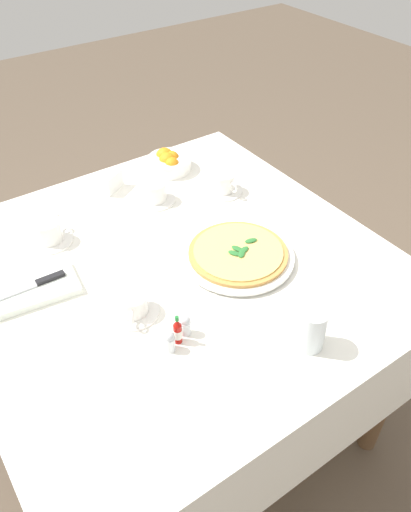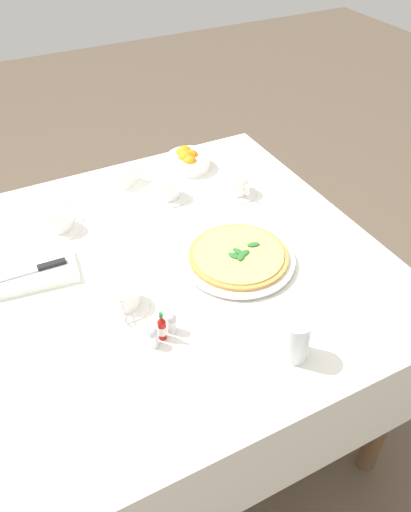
{
  "view_description": "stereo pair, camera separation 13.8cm",
  "coord_description": "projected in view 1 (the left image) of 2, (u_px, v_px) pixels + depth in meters",
  "views": [
    {
      "loc": [
        0.52,
        0.9,
        1.64
      ],
      "look_at": [
        -0.08,
        0.04,
        0.75
      ],
      "focal_mm": 35.53,
      "sensor_mm": 36.0,
      "label": 1
    },
    {
      "loc": [
        0.4,
        0.97,
        1.64
      ],
      "look_at": [
        -0.08,
        0.04,
        0.75
      ],
      "focal_mm": 35.53,
      "sensor_mm": 36.0,
      "label": 2
    }
  ],
  "objects": [
    {
      "name": "citrus_bowl",
      "position": [
        169.0,
        162.0,
        1.74
      ],
      "size": [
        0.15,
        0.15,
        0.07
      ],
      "color": "white",
      "rests_on": "dining_table"
    },
    {
      "name": "coffee_cup_far_right",
      "position": [
        49.0,
        232.0,
        1.44
      ],
      "size": [
        0.13,
        0.13,
        0.07
      ],
      "color": "white",
      "rests_on": "dining_table"
    },
    {
      "name": "coffee_cup_far_left",
      "position": [
        223.0,
        183.0,
        1.64
      ],
      "size": [
        0.13,
        0.13,
        0.07
      ],
      "color": "white",
      "rests_on": "dining_table"
    },
    {
      "name": "pizza_plate",
      "position": [
        238.0,
        256.0,
        1.39
      ],
      "size": [
        0.31,
        0.31,
        0.02
      ],
      "color": "white",
      "rests_on": "dining_table"
    },
    {
      "name": "water_glass_near_right",
      "position": [
        311.0,
        331.0,
        1.14
      ],
      "size": [
        0.07,
        0.07,
        0.11
      ],
      "color": "white",
      "rests_on": "dining_table"
    },
    {
      "name": "coffee_cup_left_edge",
      "position": [
        154.0,
        193.0,
        1.6
      ],
      "size": [
        0.13,
        0.13,
        0.07
      ],
      "color": "white",
      "rests_on": "dining_table"
    },
    {
      "name": "pizza",
      "position": [
        238.0,
        252.0,
        1.38
      ],
      "size": [
        0.27,
        0.27,
        0.02
      ],
      "color": "#C68E47",
      "rests_on": "pizza_plate"
    },
    {
      "name": "coffee_cup_back_corner",
      "position": [
        132.0,
        305.0,
        1.23
      ],
      "size": [
        0.13,
        0.13,
        0.06
      ],
      "color": "white",
      "rests_on": "dining_table"
    },
    {
      "name": "salt_shaker",
      "position": [
        170.0,
        342.0,
        1.14
      ],
      "size": [
        0.03,
        0.03,
        0.06
      ],
      "color": "white",
      "rests_on": "dining_table"
    },
    {
      "name": "napkin_folded",
      "position": [
        33.0,
        289.0,
        1.29
      ],
      "size": [
        0.23,
        0.16,
        0.02
      ],
      "rotation": [
        0.0,
        0.0,
        -0.13
      ],
      "color": "white",
      "rests_on": "dining_table"
    },
    {
      "name": "ground_plane",
      "position": [
        181.0,
        412.0,
        1.85
      ],
      "size": [
        8.0,
        8.0,
        0.0
      ],
      "primitive_type": "plane",
      "color": "brown"
    },
    {
      "name": "menu_card",
      "position": [
        116.0,
        183.0,
        1.64
      ],
      "size": [
        0.08,
        0.05,
        0.06
      ],
      "rotation": [
        0.0,
        0.0,
        3.67
      ],
      "color": "white",
      "rests_on": "dining_table"
    },
    {
      "name": "dining_table",
      "position": [
        175.0,
        297.0,
        1.47
      ],
      "size": [
        1.12,
        1.12,
        0.73
      ],
      "color": "white",
      "rests_on": "ground_plane"
    },
    {
      "name": "dinner_knife",
      "position": [
        31.0,
        285.0,
        1.28
      ],
      "size": [
        0.2,
        0.03,
        0.01
      ],
      "rotation": [
        0.0,
        0.0,
        -0.04
      ],
      "color": "silver",
      "rests_on": "napkin_folded"
    },
    {
      "name": "pepper_shaker",
      "position": [
        186.0,
        326.0,
        1.18
      ],
      "size": [
        0.03,
        0.03,
        0.06
      ],
      "color": "white",
      "rests_on": "dining_table"
    },
    {
      "name": "hot_sauce_bottle",
      "position": [
        178.0,
        331.0,
        1.15
      ],
      "size": [
        0.02,
        0.02,
        0.08
      ],
      "color": "#B7140F",
      "rests_on": "dining_table"
    }
  ]
}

